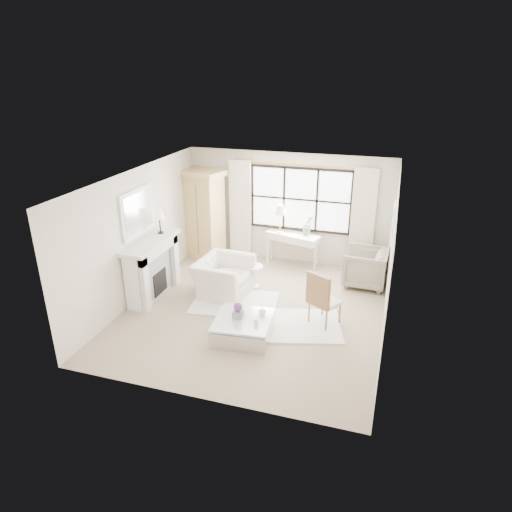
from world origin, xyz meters
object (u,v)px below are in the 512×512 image
object	(u,v)px
armoire	(202,213)
club_armchair	(224,277)
coffee_table	(243,328)
console_table	(292,249)

from	to	relation	value
armoire	club_armchair	distance (m)	2.32
club_armchair	coffee_table	size ratio (longest dim) A/B	1.09
armoire	console_table	bearing A→B (deg)	19.00
armoire	coffee_table	bearing A→B (deg)	-41.27
club_armchair	armoire	bearing A→B (deg)	39.49
club_armchair	coffee_table	bearing A→B (deg)	-143.21
armoire	console_table	size ratio (longest dim) A/B	1.63
club_armchair	coffee_table	world-z (taller)	club_armchair
armoire	coffee_table	world-z (taller)	armoire
console_table	club_armchair	distance (m)	2.22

